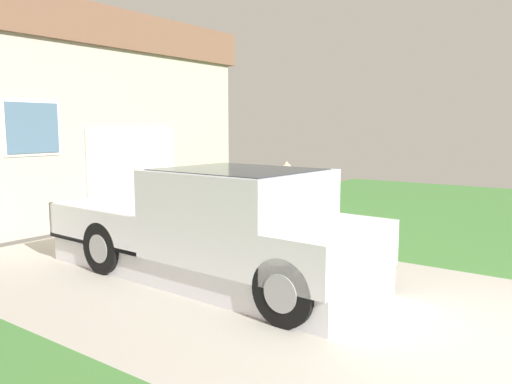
{
  "coord_description": "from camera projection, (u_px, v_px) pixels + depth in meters",
  "views": [
    {
      "loc": [
        -5.43,
        -0.25,
        2.24
      ],
      "look_at": [
        1.02,
        4.43,
        1.2
      ],
      "focal_mm": 35.39,
      "sensor_mm": 36.0,
      "label": 1
    }
  ],
  "objects": [
    {
      "name": "pickup_truck",
      "position": [
        229.0,
        231.0,
        7.24
      ],
      "size": [
        2.1,
        5.35,
        1.65
      ],
      "rotation": [
        0.0,
        0.0,
        3.11
      ],
      "color": "white",
      "rests_on": "ground"
    },
    {
      "name": "person_with_hat",
      "position": [
        286.0,
        203.0,
        8.39
      ],
      "size": [
        0.51,
        0.51,
        1.67
      ],
      "rotation": [
        0.0,
        0.0,
        -3.33
      ],
      "color": "brown",
      "rests_on": "ground"
    },
    {
      "name": "wheeled_trash_bin",
      "position": [
        203.0,
        195.0,
        12.28
      ],
      "size": [
        0.6,
        0.72,
        1.06
      ],
      "color": "#424247",
      "rests_on": "ground"
    },
    {
      "name": "house_with_garage",
      "position": [
        27.0,
        117.0,
        12.69
      ],
      "size": [
        10.02,
        5.49,
        4.91
      ],
      "color": "#BBB19D",
      "rests_on": "ground"
    },
    {
      "name": "handbag",
      "position": [
        296.0,
        254.0,
        8.44
      ],
      "size": [
        0.37,
        0.16,
        0.42
      ],
      "color": "brown",
      "rests_on": "ground"
    }
  ]
}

